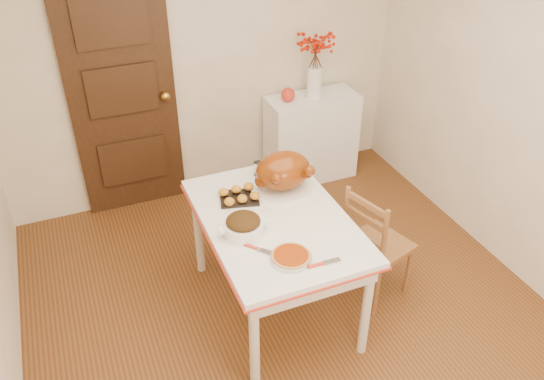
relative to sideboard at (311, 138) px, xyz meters
name	(u,v)px	position (x,y,z in m)	size (l,w,h in m)	color
floor	(302,333)	(-0.92, -1.78, -0.41)	(3.50, 4.00, 0.00)	#522713
wall_back	(203,57)	(-0.92, 0.22, 0.84)	(3.50, 0.00, 2.50)	#EDE1C5
door_back	(123,96)	(-1.62, 0.19, 0.62)	(0.85, 0.06, 2.06)	#371F10
sideboard	(311,138)	(0.00, 0.00, 0.00)	(0.82, 0.37, 0.82)	white
kitchen_table	(275,265)	(-0.99, -1.48, -0.02)	(0.90, 1.31, 0.78)	white
chair_oak	(378,242)	(-0.27, -1.60, 0.03)	(0.39, 0.39, 0.89)	olive
berry_vase	(315,66)	(0.01, 0.00, 0.70)	(0.30, 0.30, 0.58)	white
apple	(288,95)	(-0.25, 0.00, 0.47)	(0.13, 0.13, 0.13)	red
turkey_platter	(283,173)	(-0.82, -1.21, 0.51)	(0.44, 0.35, 0.28)	brown
pumpkin_pie	(291,256)	(-1.06, -1.89, 0.40)	(0.24, 0.24, 0.05)	#852A05
stuffing_dish	(243,225)	(-1.23, -1.55, 0.43)	(0.31, 0.24, 0.12)	#472C10
rolls_tray	(239,195)	(-1.13, -1.20, 0.41)	(0.25, 0.20, 0.07)	orange
pie_server	(324,263)	(-0.90, -1.99, 0.38)	(0.20, 0.06, 0.01)	silver
carving_knife	(262,250)	(-1.19, -1.75, 0.38)	(0.24, 0.06, 0.01)	silver
drinking_glass	(258,169)	(-0.91, -0.97, 0.42)	(0.06, 0.06, 0.10)	white
shaker_pair	(285,165)	(-0.71, -0.98, 0.42)	(0.09, 0.04, 0.09)	white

